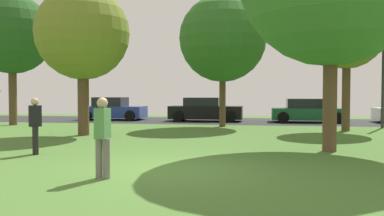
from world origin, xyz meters
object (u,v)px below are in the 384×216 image
at_px(person_catcher, 35,124).
at_px(person_walking, 103,134).
at_px(parked_car_green, 307,111).
at_px(oak_tree_left, 12,34).
at_px(birch_tree_lone, 347,32).
at_px(street_lamp_post, 383,82).
at_px(oak_tree_right, 223,39).
at_px(oak_tree_center, 83,34).
at_px(parked_car_blue, 113,110).
at_px(parked_car_black, 205,110).

bearing_deg(person_catcher, person_walking, 99.86).
xyz_separation_m(person_walking, parked_car_green, (5.81, 16.87, -0.26)).
bearing_deg(person_walking, oak_tree_left, 43.04).
bearing_deg(birch_tree_lone, street_lamp_post, 41.26).
xyz_separation_m(oak_tree_right, oak_tree_center, (-5.17, -5.16, -0.38)).
xyz_separation_m(oak_tree_right, parked_car_blue, (-7.44, 4.17, -3.81)).
xyz_separation_m(parked_car_green, street_lamp_post, (3.18, -3.49, 1.62)).
bearing_deg(person_catcher, parked_car_blue, -116.30).
height_order(oak_tree_right, person_walking, oak_tree_right).
bearing_deg(parked_car_green, person_walking, -109.01).
xyz_separation_m(parked_car_black, parked_car_green, (6.03, 0.08, -0.03)).
xyz_separation_m(birch_tree_lone, parked_car_black, (-7.13, 5.24, -3.81)).
bearing_deg(birch_tree_lone, person_catcher, -138.46).
relative_size(oak_tree_right, oak_tree_center, 1.11).
relative_size(oak_tree_right, person_walking, 4.13).
bearing_deg(parked_car_blue, street_lamp_post, -13.76).
relative_size(person_walking, parked_car_blue, 0.40).
height_order(oak_tree_right, person_catcher, oak_tree_right).
relative_size(birch_tree_lone, person_catcher, 3.94).
xyz_separation_m(oak_tree_right, parked_car_green, (4.62, 3.93, -3.84)).
distance_m(birch_tree_lone, street_lamp_post, 3.55).
height_order(parked_car_black, street_lamp_post, street_lamp_post).
relative_size(oak_tree_right, parked_car_blue, 1.67).
bearing_deg(person_catcher, parked_car_black, -140.20).
bearing_deg(person_walking, parked_car_black, 4.30).
relative_size(oak_tree_left, street_lamp_post, 1.55).
bearing_deg(street_lamp_post, parked_car_blue, 166.24).
relative_size(oak_tree_center, street_lamp_post, 1.33).
xyz_separation_m(oak_tree_left, person_walking, (9.98, -12.12, -3.95)).
bearing_deg(parked_car_green, parked_car_blue, 178.86).
height_order(oak_tree_left, oak_tree_right, oak_tree_left).
distance_m(oak_tree_left, parked_car_blue, 7.50).
bearing_deg(oak_tree_left, parked_car_blue, 53.18).
relative_size(person_walking, parked_car_black, 0.37).
xyz_separation_m(oak_tree_center, parked_car_green, (9.78, 9.09, -3.46)).
bearing_deg(person_walking, birch_tree_lone, -27.33).
height_order(birch_tree_lone, street_lamp_post, birch_tree_lone).
relative_size(person_walking, street_lamp_post, 0.36).
distance_m(birch_tree_lone, parked_car_black, 9.63).
xyz_separation_m(birch_tree_lone, street_lamp_post, (2.08, 1.82, -2.22)).
bearing_deg(parked_car_blue, person_catcher, -77.56).
bearing_deg(oak_tree_left, oak_tree_right, 4.18).
bearing_deg(birch_tree_lone, person_walking, -120.90).
distance_m(oak_tree_center, birch_tree_lone, 11.53).
height_order(oak_tree_left, parked_car_green, oak_tree_left).
distance_m(person_walking, parked_car_green, 17.84).
height_order(oak_tree_left, oak_tree_center, oak_tree_left).
relative_size(oak_tree_left, parked_car_blue, 1.74).
distance_m(oak_tree_right, parked_car_blue, 9.34).
relative_size(oak_tree_right, parked_car_green, 1.60).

